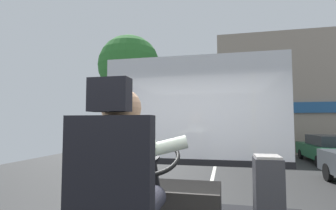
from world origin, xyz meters
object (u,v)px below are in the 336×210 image
Objects in this scene: steering_console at (165,204)px; parked_car_green at (329,149)px; fare_box at (269,203)px; parked_car_red at (293,141)px; bus_driver at (124,175)px.

steering_console reaches higher than parked_car_green.
parked_car_red is (3.88, 15.48, -0.52)m from fare_box.
parked_car_green is (5.08, 11.17, -0.84)m from bus_driver.
parked_car_green is (5.08, 10.09, -0.35)m from steering_console.
steering_console reaches higher than parked_car_red.
fare_box reaches higher than parked_car_red.
bus_driver is 1.09× the size of fare_box.
parked_car_red is (4.82, 16.26, -0.86)m from bus_driver.
bus_driver is 0.19× the size of parked_car_red.
fare_box is at bearing -17.75° from steering_console.
steering_console is 0.28× the size of parked_car_green.
fare_box is 0.19× the size of parked_car_green.
fare_box is 15.97m from parked_car_red.
fare_box is at bearing -104.08° from parked_car_red.
fare_box is at bearing -111.75° from parked_car_green.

